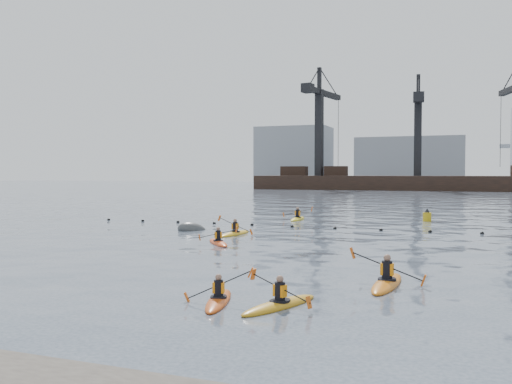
# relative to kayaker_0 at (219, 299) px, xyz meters

# --- Properties ---
(ground) EXTENTS (400.00, 400.00, 0.00)m
(ground) POSITION_rel_kayaker_0_xyz_m (-2.28, -1.04, -0.09)
(ground) COLOR #394653
(ground) RESTS_ON ground
(float_line) EXTENTS (33.24, 0.73, 0.24)m
(float_line) POSITION_rel_kayaker_0_xyz_m (-2.78, 21.50, -0.06)
(float_line) COLOR black
(float_line) RESTS_ON ground
(barge_pier) EXTENTS (72.00, 19.30, 29.50)m
(barge_pier) POSITION_rel_kayaker_0_xyz_m (-2.50, 108.96, 1.81)
(barge_pier) COLOR black
(barge_pier) RESTS_ON ground
(skyline) EXTENTS (141.00, 28.00, 22.00)m
(skyline) POSITION_rel_kayaker_0_xyz_m (-0.05, 149.24, 9.16)
(skyline) COLOR gray
(skyline) RESTS_ON ground
(kayaker_0) EXTENTS (1.97, 2.94, 1.13)m
(kayaker_0) POSITION_rel_kayaker_0_xyz_m (0.00, 0.00, 0.00)
(kayaker_0) COLOR #C14812
(kayaker_0) RESTS_ON ground
(kayaker_1) EXTENTS (2.01, 3.11, 1.06)m
(kayaker_1) POSITION_rel_kayaker_0_xyz_m (1.81, 0.12, 0.01)
(kayaker_1) COLOR #C28816
(kayaker_1) RESTS_ON ground
(kayaker_2) EXTENTS (2.40, 2.83, 0.99)m
(kayaker_2) POSITION_rel_kayaker_0_xyz_m (-5.38, 11.69, 0.01)
(kayaker_2) COLOR #E24715
(kayaker_2) RESTS_ON ground
(kayaker_3) EXTENTS (2.34, 3.43, 1.26)m
(kayaker_3) POSITION_rel_kayaker_0_xyz_m (-6.18, 15.86, 0.02)
(kayaker_3) COLOR yellow
(kayaker_3) RESTS_ON ground
(kayaker_4) EXTENTS (2.50, 3.66, 1.32)m
(kayaker_4) POSITION_rel_kayaker_0_xyz_m (4.21, 4.10, 0.02)
(kayaker_4) COLOR orange
(kayaker_4) RESTS_ON ground
(kayaker_5) EXTENTS (2.43, 3.63, 1.20)m
(kayaker_5) POSITION_rel_kayaker_0_xyz_m (-5.58, 27.16, 0.02)
(kayaker_5) COLOR yellow
(kayaker_5) RESTS_ON ground
(mooring_buoy) EXTENTS (2.27, 2.40, 1.38)m
(mooring_buoy) POSITION_rel_kayaker_0_xyz_m (-9.80, 17.27, -0.09)
(mooring_buoy) COLOR #3E4043
(mooring_buoy) RESTS_ON ground
(nav_buoy) EXTENTS (0.63, 0.63, 1.14)m
(nav_buoy) POSITION_rel_kayaker_0_xyz_m (4.10, 29.37, 0.26)
(nav_buoy) COLOR gold
(nav_buoy) RESTS_ON ground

